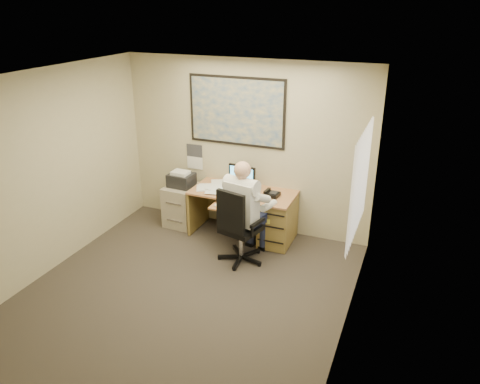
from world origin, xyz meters
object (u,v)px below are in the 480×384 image
at_px(desk, 263,213).
at_px(person, 242,212).
at_px(filing_cabinet, 183,201).
at_px(office_chair, 241,241).

relative_size(desk, person, 1.08).
height_order(filing_cabinet, person, person).
bearing_deg(filing_cabinet, office_chair, -27.28).
bearing_deg(filing_cabinet, person, -24.85).
bearing_deg(office_chair, desk, 99.44).
bearing_deg(person, office_chair, -69.33).
distance_m(office_chair, person, 0.42).
bearing_deg(office_chair, person, 113.05).
height_order(desk, person, person).
xyz_separation_m(desk, person, (-0.08, -0.69, 0.30)).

